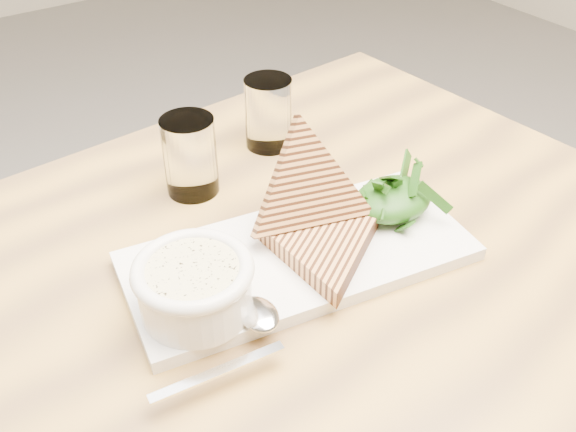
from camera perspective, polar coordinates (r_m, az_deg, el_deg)
table_top at (r=0.66m, az=-6.50°, el=-10.48°), size 1.19×0.84×0.04m
table_leg_br at (r=1.33m, az=7.10°, el=-2.72°), size 0.06×0.06×0.69m
platter at (r=0.70m, az=0.94°, el=-3.57°), size 0.39×0.23×0.02m
soup_bowl at (r=0.62m, az=-8.24°, el=-6.70°), size 0.11×0.11×0.04m
soup at (r=0.60m, az=-8.47°, el=-4.90°), size 0.09×0.09×0.01m
bowl_rim at (r=0.60m, az=-8.48°, el=-4.76°), size 0.12×0.12×0.01m
sandwich_flat at (r=0.68m, az=3.16°, el=-2.87°), size 0.22×0.22×0.02m
sandwich_lean at (r=0.69m, az=1.80°, el=2.44°), size 0.20×0.19×0.18m
salad_base at (r=0.74m, az=9.31°, el=1.49°), size 0.10×0.08×0.04m
arugula_pile at (r=0.74m, az=9.38°, el=2.02°), size 0.11×0.10×0.05m
spoon_bowl at (r=0.62m, az=-2.63°, el=-8.71°), size 0.04×0.05×0.01m
spoon_handle at (r=0.58m, az=-6.23°, el=-13.60°), size 0.13×0.02×0.00m
glass_near at (r=0.79m, az=-8.70°, el=5.29°), size 0.07×0.07×0.10m
glass_far at (r=0.88m, az=-1.75°, el=9.13°), size 0.06×0.06×0.10m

